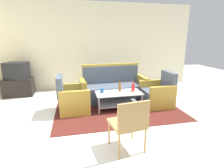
% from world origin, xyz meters
% --- Properties ---
extents(ground_plane, '(14.00, 14.00, 0.00)m').
position_xyz_m(ground_plane, '(0.00, 0.00, 0.00)').
color(ground_plane, white).
extents(wall_back, '(6.52, 0.12, 2.80)m').
position_xyz_m(wall_back, '(0.00, 3.06, 1.40)').
color(wall_back, beige).
rests_on(wall_back, ground).
extents(rug, '(2.93, 2.12, 0.01)m').
position_xyz_m(rug, '(0.13, 0.97, 0.01)').
color(rug, '#511E19').
rests_on(rug, ground).
extents(couch, '(1.83, 0.80, 0.96)m').
position_xyz_m(couch, '(0.18, 1.63, 0.32)').
color(couch, '#4C5666').
rests_on(couch, rug).
extents(armchair_left, '(0.72, 0.77, 0.85)m').
position_xyz_m(armchair_left, '(-0.92, 1.01, 0.29)').
color(armchair_left, '#4C5666').
rests_on(armchair_left, rug).
extents(armchair_right, '(0.71, 0.77, 0.85)m').
position_xyz_m(armchair_right, '(1.19, 0.95, 0.29)').
color(armchair_right, '#4C5666').
rests_on(armchair_right, rug).
extents(coffee_table, '(1.10, 0.60, 0.40)m').
position_xyz_m(coffee_table, '(0.16, 0.96, 0.27)').
color(coffee_table, silver).
rests_on(coffee_table, rug).
extents(bottle_brown, '(0.06, 0.06, 0.27)m').
position_xyz_m(bottle_brown, '(0.21, 1.05, 0.51)').
color(bottle_brown, brown).
rests_on(bottle_brown, coffee_table).
extents(bottle_red, '(0.08, 0.08, 0.25)m').
position_xyz_m(bottle_red, '(0.53, 0.97, 0.50)').
color(bottle_red, red).
rests_on(bottle_red, coffee_table).
extents(cup, '(0.08, 0.08, 0.10)m').
position_xyz_m(cup, '(-0.23, 1.03, 0.46)').
color(cup, '#2659A5').
rests_on(cup, coffee_table).
extents(tv_stand, '(0.80, 0.50, 0.52)m').
position_xyz_m(tv_stand, '(-2.49, 2.55, 0.26)').
color(tv_stand, black).
rests_on(tv_stand, ground).
extents(television, '(0.70, 0.59, 0.48)m').
position_xyz_m(television, '(-2.49, 2.55, 0.76)').
color(television, black).
rests_on(television, tv_stand).
extents(wicker_chair, '(0.55, 0.55, 0.84)m').
position_xyz_m(wicker_chair, '(-0.10, -0.73, 0.49)').
color(wicker_chair, '#AD844C').
rests_on(wicker_chair, ground).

